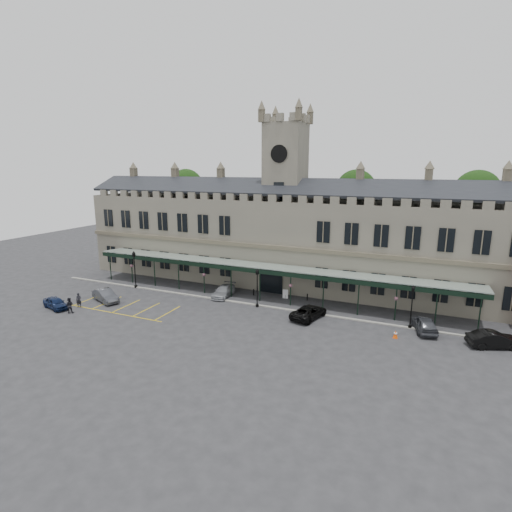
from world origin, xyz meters
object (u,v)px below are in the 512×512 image
at_px(car_left_a, 56,303).
at_px(car_van, 309,312).
at_px(car_taxi, 224,291).
at_px(person_b, 69,305).
at_px(traffic_cone, 395,334).
at_px(person_a, 79,300).
at_px(lamp_post_right, 412,303).
at_px(lamp_post_mid, 257,284).
at_px(car_right_a, 424,324).
at_px(lamp_post_left, 135,266).
at_px(sign_board, 285,294).
at_px(car_right_b, 494,340).
at_px(station_building, 284,239).
at_px(clock_tower, 285,191).
at_px(car_left_b, 105,296).

height_order(car_left_a, car_van, car_van).
height_order(car_taxi, person_b, person_b).
height_order(traffic_cone, person_a, person_a).
relative_size(lamp_post_right, car_van, 0.93).
bearing_deg(lamp_post_mid, car_right_a, 0.68).
bearing_deg(traffic_cone, car_van, 169.73).
xyz_separation_m(car_van, person_a, (-26.08, -7.59, 0.17)).
relative_size(lamp_post_left, car_taxi, 1.10).
height_order(sign_board, car_left_a, car_left_a).
bearing_deg(lamp_post_left, person_a, -95.84).
distance_m(car_taxi, person_b, 18.18).
distance_m(sign_board, car_right_b, 23.08).
bearing_deg(car_van, car_right_b, -166.15).
bearing_deg(lamp_post_right, person_b, -163.17).
bearing_deg(station_building, clock_tower, 90.00).
height_order(sign_board, person_b, person_b).
bearing_deg(car_taxi, car_right_a, -9.79).
xyz_separation_m(traffic_cone, car_taxi, (-21.48, 4.62, 0.32)).
xyz_separation_m(sign_board, car_right_b, (22.41, -5.52, 0.20)).
xyz_separation_m(lamp_post_left, person_a, (-0.92, -8.98, -2.21)).
xyz_separation_m(lamp_post_left, car_left_b, (0.44, -6.12, -2.32)).
distance_m(lamp_post_mid, car_left_a, 23.88).
bearing_deg(traffic_cone, car_right_b, 9.83).
xyz_separation_m(lamp_post_mid, car_van, (6.67, -1.03, -2.11)).
distance_m(lamp_post_mid, lamp_post_right, 17.10).
bearing_deg(person_b, car_van, 169.63).
distance_m(lamp_post_mid, person_b, 21.65).
bearing_deg(lamp_post_left, lamp_post_right, 0.06).
height_order(sign_board, car_right_a, car_right_a).
bearing_deg(car_right_a, lamp_post_mid, -14.35).
xyz_separation_m(car_left_b, car_right_a, (36.50, 5.98, 0.02)).
height_order(clock_tower, lamp_post_left, clock_tower).
relative_size(lamp_post_right, traffic_cone, 6.15).
xyz_separation_m(clock_tower, lamp_post_right, (17.65, -10.51, -10.33)).
bearing_deg(car_taxi, person_a, -148.48).
relative_size(car_van, car_right_a, 1.10).
relative_size(lamp_post_mid, car_left_b, 1.03).
relative_size(station_building, clock_tower, 2.42).
distance_m(lamp_post_left, lamp_post_mid, 18.50).
distance_m(car_left_b, car_right_b, 42.74).
relative_size(lamp_post_right, car_left_b, 1.02).
distance_m(car_right_a, person_b, 38.80).
bearing_deg(car_left_a, car_right_a, -60.02).
distance_m(car_left_a, car_taxi, 19.99).
height_order(traffic_cone, car_left_b, car_left_b).
distance_m(sign_board, car_left_a, 27.62).
distance_m(clock_tower, sign_board, 14.41).
relative_size(clock_tower, car_van, 4.89).
distance_m(car_left_a, car_left_b, 5.55).
xyz_separation_m(station_building, lamp_post_left, (-17.94, -10.46, -3.38)).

